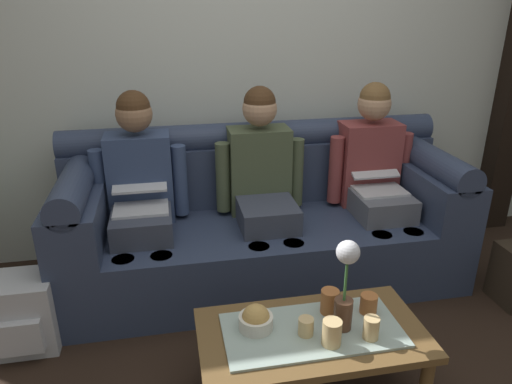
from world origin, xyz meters
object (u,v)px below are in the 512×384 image
object	(u,v)px
person_right	(374,173)
person_middle	(263,181)
snack_bowl	(256,320)
cup_far_center	(371,328)
couch	(262,223)
person_left	(140,189)
cup_near_left	(306,326)
flower_vase	(345,283)
cup_far_left	(332,333)
backpack_left	(23,314)
cup_far_right	(330,301)
cup_near_right	(369,304)
coffee_table	(312,339)

from	to	relation	value
person_right	person_middle	bearing A→B (deg)	179.96
snack_bowl	cup_far_center	bearing A→B (deg)	-18.30
couch	person_left	bearing A→B (deg)	-179.63
person_middle	cup_near_left	xyz separation A→B (m)	(-0.04, -1.09, -0.25)
person_right	cup_far_center	bearing A→B (deg)	-113.74
person_right	snack_bowl	bearing A→B (deg)	-133.96
flower_vase	cup_far_center	size ratio (longest dim) A/B	4.25
person_middle	cup_far_left	world-z (taller)	person_middle
cup_far_center	backpack_left	distance (m)	1.74
snack_bowl	backpack_left	bearing A→B (deg)	153.60
snack_bowl	cup_far_left	xyz separation A→B (m)	(0.29, -0.16, 0.01)
flower_vase	cup_far_left	world-z (taller)	flower_vase
snack_bowl	cup_far_right	distance (m)	0.35
person_left	cup_near_left	size ratio (longest dim) A/B	15.49
cup_near_right	cup_far_center	bearing A→B (deg)	-110.68
cup_near_left	person_middle	bearing A→B (deg)	87.98
person_right	backpack_left	distance (m)	2.18
couch	person_right	xyz separation A→B (m)	(0.73, -0.00, 0.29)
person_middle	cup_far_right	xyz separation A→B (m)	(0.11, -0.96, -0.24)
person_right	cup_near_right	world-z (taller)	person_right
cup_far_left	flower_vase	bearing A→B (deg)	48.53
coffee_table	person_left	bearing A→B (deg)	124.64
person_middle	flower_vase	world-z (taller)	person_middle
flower_vase	cup_near_right	size ratio (longest dim) A/B	4.78
person_right	cup_near_right	distance (m)	1.12
person_left	cup_near_right	size ratio (longest dim) A/B	13.79
person_right	cup_far_right	distance (m)	1.17
person_middle	flower_vase	xyz separation A→B (m)	(0.13, -1.08, -0.07)
cup_near_left	backpack_left	size ratio (longest dim) A/B	0.20
snack_bowl	cup_far_right	size ratio (longest dim) A/B	1.32
cup_near_left	cup_near_right	size ratio (longest dim) A/B	0.89
cup_far_center	coffee_table	bearing A→B (deg)	156.08
cup_far_right	cup_far_left	bearing A→B (deg)	-107.08
couch	cup_near_right	distance (m)	1.04
person_middle	snack_bowl	xyz separation A→B (m)	(-0.24, -1.01, -0.25)
cup_far_right	person_middle	bearing A→B (deg)	96.64
person_right	cup_near_left	size ratio (longest dim) A/B	15.49
cup_far_right	backpack_left	world-z (taller)	cup_far_right
cup_near_left	backpack_left	world-z (taller)	cup_near_left
coffee_table	cup_far_center	size ratio (longest dim) A/B	9.96
cup_near_left	backpack_left	distance (m)	1.47
flower_vase	cup_near_left	xyz separation A→B (m)	(-0.17, -0.01, -0.19)
cup_far_left	backpack_left	world-z (taller)	cup_far_left
person_right	coffee_table	distance (m)	1.34
cup_near_right	cup_far_left	xyz separation A→B (m)	(-0.24, -0.18, 0.01)
cup_near_right	cup_far_right	world-z (taller)	cup_far_right
cup_far_right	couch	bearing A→B (deg)	96.62
cup_near_right	person_left	bearing A→B (deg)	135.75
coffee_table	backpack_left	bearing A→B (deg)	155.85
cup_far_left	cup_far_right	xyz separation A→B (m)	(0.06, 0.21, -0.00)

